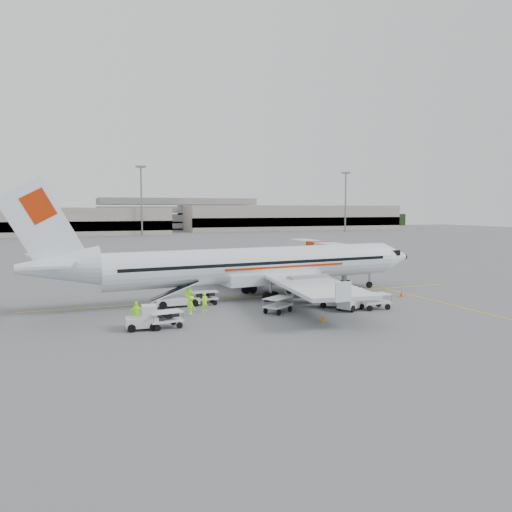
# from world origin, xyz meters

# --- Properties ---
(ground) EXTENTS (360.00, 360.00, 0.00)m
(ground) POSITION_xyz_m (0.00, 0.00, 0.00)
(ground) COLOR #56595B
(stripe_lead) EXTENTS (44.00, 0.20, 0.01)m
(stripe_lead) POSITION_xyz_m (0.00, 0.00, 0.01)
(stripe_lead) COLOR yellow
(stripe_lead) RESTS_ON ground
(stripe_cross) EXTENTS (0.20, 20.00, 0.01)m
(stripe_cross) POSITION_xyz_m (14.00, -8.00, 0.01)
(stripe_cross) COLOR yellow
(stripe_cross) RESTS_ON ground
(terminal_east) EXTENTS (90.00, 26.00, 10.00)m
(terminal_east) POSITION_xyz_m (70.00, 145.00, 5.00)
(terminal_east) COLOR gray
(terminal_east) RESTS_ON ground
(parking_garage) EXTENTS (62.00, 24.00, 14.00)m
(parking_garage) POSITION_xyz_m (25.00, 160.00, 7.00)
(parking_garage) COLOR slate
(parking_garage) RESTS_ON ground
(treeline) EXTENTS (300.00, 3.00, 6.00)m
(treeline) POSITION_xyz_m (0.00, 175.00, 3.00)
(treeline) COLOR black
(treeline) RESTS_ON ground
(mast_center) EXTENTS (3.20, 1.20, 22.00)m
(mast_center) POSITION_xyz_m (5.00, 118.00, 11.00)
(mast_center) COLOR slate
(mast_center) RESTS_ON ground
(mast_east) EXTENTS (3.20, 1.20, 22.00)m
(mast_east) POSITION_xyz_m (80.00, 118.00, 11.00)
(mast_east) COLOR slate
(mast_east) RESTS_ON ground
(aircraft) EXTENTS (42.00, 34.24, 10.88)m
(aircraft) POSITION_xyz_m (-0.50, -0.25, 5.44)
(aircraft) COLOR white
(aircraft) RESTS_ON ground
(jet_bridge) EXTENTS (3.95, 17.65, 4.60)m
(jet_bridge) POSITION_xyz_m (11.10, 9.31, 2.30)
(jet_bridge) COLOR silver
(jet_bridge) RESTS_ON ground
(belt_loader) EXTENTS (5.13, 2.00, 2.76)m
(belt_loader) POSITION_xyz_m (-8.97, -2.00, 1.38)
(belt_loader) COLOR silver
(belt_loader) RESTS_ON ground
(tug_fore) EXTENTS (2.66, 2.29, 1.78)m
(tug_fore) POSITION_xyz_m (4.48, -8.71, 0.89)
(tug_fore) COLOR silver
(tug_fore) RESTS_ON ground
(tug_mid) EXTENTS (2.36, 1.90, 1.59)m
(tug_mid) POSITION_xyz_m (3.53, -7.03, 0.79)
(tug_mid) COLOR silver
(tug_mid) RESTS_ON ground
(tug_aft) EXTENTS (2.31, 1.43, 1.72)m
(tug_aft) POSITION_xyz_m (-13.03, -9.51, 0.86)
(tug_aft) COLOR silver
(tug_aft) RESTS_ON ground
(cart_loaded_a) EXTENTS (2.41, 1.53, 1.21)m
(cart_loaded_a) POSITION_xyz_m (-6.47, -2.00, 0.61)
(cart_loaded_a) COLOR silver
(cart_loaded_a) RESTS_ON ground
(cart_loaded_b) EXTENTS (2.53, 1.74, 1.22)m
(cart_loaded_b) POSITION_xyz_m (-11.38, -9.63, 0.61)
(cart_loaded_b) COLOR silver
(cart_loaded_b) RESTS_ON ground
(cart_empty_a) EXTENTS (2.87, 2.59, 1.29)m
(cart_empty_a) POSITION_xyz_m (-1.74, -7.62, 0.64)
(cart_empty_a) COLOR silver
(cart_empty_a) RESTS_ON ground
(cart_empty_b) EXTENTS (2.57, 1.54, 1.33)m
(cart_empty_b) POSITION_xyz_m (6.58, -9.16, 0.67)
(cart_empty_b) COLOR silver
(cart_empty_b) RESTS_ON ground
(cone_nose) EXTENTS (0.37, 0.37, 0.61)m
(cone_nose) POSITION_xyz_m (12.66, -4.84, 0.30)
(cone_nose) COLOR #DF5B01
(cone_nose) RESTS_ON ground
(cone_port) EXTENTS (0.41, 0.41, 0.67)m
(cone_port) POSITION_xyz_m (3.14, 11.12, 0.33)
(cone_port) COLOR #DF5B01
(cone_port) RESTS_ON ground
(cone_stbd) EXTENTS (0.33, 0.33, 0.54)m
(cone_stbd) POSITION_xyz_m (0.18, -11.79, 0.27)
(cone_stbd) COLOR #DF5B01
(cone_stbd) RESTS_ON ground
(crew_a) EXTENTS (0.72, 0.61, 1.66)m
(crew_a) POSITION_xyz_m (-7.30, -5.21, 0.83)
(crew_a) COLOR #92EF1F
(crew_a) RESTS_ON ground
(crew_b) EXTENTS (1.15, 1.07, 1.89)m
(crew_b) POSITION_xyz_m (-7.90, -2.05, 0.95)
(crew_b) COLOR #92EF1F
(crew_b) RESTS_ON ground
(crew_c) EXTENTS (0.94, 1.17, 1.58)m
(crew_c) POSITION_xyz_m (-8.65, -6.00, 0.79)
(crew_c) COLOR #92EF1F
(crew_c) RESTS_ON ground
(crew_d) EXTENTS (1.13, 0.57, 1.85)m
(crew_d) POSITION_xyz_m (-13.26, -8.35, 0.93)
(crew_d) COLOR #92EF1F
(crew_d) RESTS_ON ground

